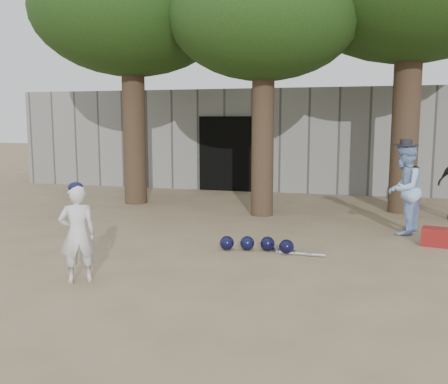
% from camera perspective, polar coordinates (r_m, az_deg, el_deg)
% --- Properties ---
extents(ground, '(70.00, 70.00, 0.00)m').
position_cam_1_polar(ground, '(7.28, -6.70, -8.32)').
color(ground, '#937C5E').
rests_on(ground, ground).
extents(boy_player, '(0.55, 0.51, 1.26)m').
position_cam_1_polar(boy_player, '(6.63, -16.39, -4.62)').
color(boy_player, silver).
rests_on(boy_player, ground).
extents(spectator_blue, '(0.87, 0.98, 1.66)m').
position_cam_1_polar(spectator_blue, '(9.65, 19.86, 0.33)').
color(spectator_blue, '#9CBDF2').
rests_on(spectator_blue, ground).
extents(red_bag, '(0.48, 0.41, 0.30)m').
position_cam_1_polar(red_bag, '(9.02, 23.02, -4.74)').
color(red_bag, maroon).
rests_on(red_bag, ground).
extents(back_building, '(16.00, 5.24, 3.00)m').
position_cam_1_polar(back_building, '(17.02, 6.32, 6.16)').
color(back_building, gray).
rests_on(back_building, ground).
extents(helmet_row, '(1.19, 0.35, 0.23)m').
position_cam_1_polar(helmet_row, '(7.98, 3.77, -5.97)').
color(helmet_row, black).
rests_on(helmet_row, ground).
extents(bat_pile, '(1.07, 0.77, 0.06)m').
position_cam_1_polar(bat_pile, '(8.02, 7.13, -6.58)').
color(bat_pile, silver).
rests_on(bat_pile, ground).
extents(tree_row, '(11.40, 5.80, 6.69)m').
position_cam_1_polar(tree_row, '(11.94, 6.12, 20.78)').
color(tree_row, brown).
rests_on(tree_row, ground).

